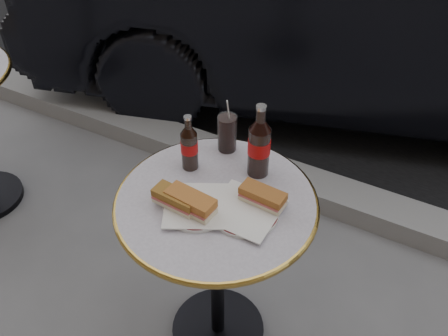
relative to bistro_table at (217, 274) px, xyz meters
The scene contains 11 objects.
ground 0.37m from the bistro_table, ahead, with size 80.00×80.00×0.00m, color slate.
curb 0.95m from the bistro_table, 90.00° to the left, with size 40.00×0.20×0.12m, color gray.
bistro_table is the anchor object (origin of this frame).
plate_left 0.38m from the bistro_table, 118.37° to the right, with size 0.20×0.20×0.01m, color white.
plate_right 0.39m from the bistro_table, ahead, with size 0.20×0.20×0.01m, color white.
sandwich_left_a 0.42m from the bistro_table, 134.25° to the right, with size 0.14×0.06×0.05m, color #915F24.
sandwich_left_b 0.41m from the bistro_table, 116.41° to the right, with size 0.15×0.07×0.05m, color #B1672D.
sandwich_right 0.42m from the bistro_table, 17.48° to the left, with size 0.14×0.06×0.05m, color #9E5C28.
cola_bottle_left 0.50m from the bistro_table, 147.38° to the left, with size 0.06×0.06×0.20m, color black, non-canonical shape.
cola_bottle_right 0.53m from the bistro_table, 71.65° to the left, with size 0.07×0.07×0.25m, color black, non-canonical shape.
cola_glass 0.50m from the bistro_table, 110.33° to the left, with size 0.07×0.07×0.13m, color black.
Camera 1 is at (0.53, -0.93, 1.79)m, focal length 40.00 mm.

